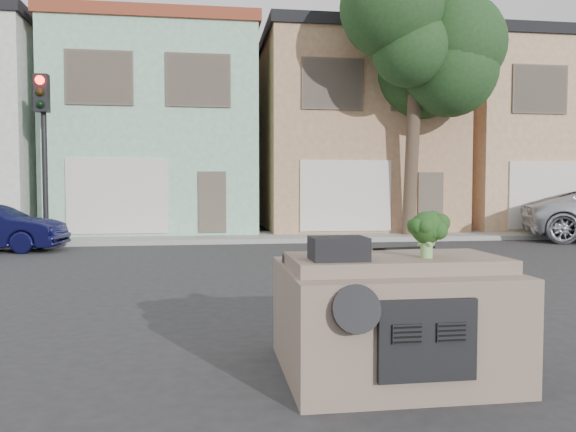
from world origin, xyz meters
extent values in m
plane|color=#303033|center=(0.00, 0.00, 0.00)|extent=(120.00, 120.00, 0.00)
cube|color=gray|center=(0.00, 10.50, 0.07)|extent=(40.00, 3.00, 0.15)
cube|color=#96C9A9|center=(-3.50, 14.50, 3.77)|extent=(7.20, 8.20, 7.55)
cube|color=tan|center=(4.00, 14.50, 3.77)|extent=(7.20, 8.20, 7.55)
cube|color=tan|center=(11.50, 14.50, 3.77)|extent=(7.20, 8.20, 7.55)
cube|color=black|center=(-6.50, 9.50, 2.55)|extent=(0.40, 0.40, 5.10)
cube|color=#20401D|center=(5.00, 9.80, 4.25)|extent=(4.40, 4.00, 8.50)
cube|color=#7D685A|center=(0.00, -3.00, 0.56)|extent=(2.00, 1.80, 1.12)
cube|color=black|center=(-0.58, -3.35, 1.22)|extent=(0.48, 0.38, 0.20)
cube|color=black|center=(0.28, -2.62, 1.13)|extent=(0.69, 0.15, 0.02)
cube|color=#1B3A14|center=(0.23, -3.32, 1.33)|extent=(0.49, 0.49, 0.42)
camera|label=1|loc=(-1.70, -8.06, 1.75)|focal=35.00mm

